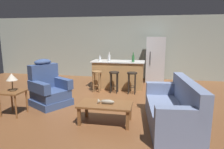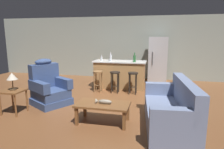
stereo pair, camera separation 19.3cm
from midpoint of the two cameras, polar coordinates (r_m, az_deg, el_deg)
ground_plane at (r=5.78m, az=0.60°, el=-7.11°), size 12.00×12.00×0.00m
back_wall at (r=8.59m, az=5.13°, el=7.62°), size 12.00×0.05×2.60m
coffee_table at (r=4.19m, az=-1.29°, el=-8.99°), size 1.10×0.60×0.42m
fish_figurine at (r=4.14m, az=-1.10°, el=-7.78°), size 0.34×0.10×0.10m
couch at (r=4.20m, az=17.93°, el=-9.81°), size 1.02×1.97×0.94m
recliner_near_lamp at (r=5.53m, az=-16.57°, el=-3.86°), size 1.15×1.15×1.20m
end_table at (r=5.14m, az=-25.44°, el=-5.13°), size 0.48×0.48×0.56m
table_lamp at (r=5.06m, az=-25.71°, el=-0.65°), size 0.24×0.24×0.41m
kitchen_island at (r=6.94m, az=3.00°, el=0.03°), size 1.80×0.70×0.95m
bar_stool_left at (r=6.48m, az=-3.19°, el=-0.83°), size 0.32×0.32×0.68m
bar_stool_middle at (r=6.34m, az=1.75°, el=-1.06°), size 0.32×0.32×0.68m
bar_stool_right at (r=6.26m, az=6.86°, el=-1.30°), size 0.32×0.32×0.68m
refrigerator at (r=7.97m, az=13.60°, el=4.07°), size 0.70×0.69×1.76m
bottle_tall_green at (r=6.59m, az=7.28°, el=4.57°), size 0.09×0.09×0.31m
bottle_short_amber at (r=6.87m, az=-2.24°, el=4.56°), size 0.08×0.08×0.21m
bottle_wine_dark at (r=6.79m, az=0.41°, el=4.83°), size 0.09×0.09×0.31m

